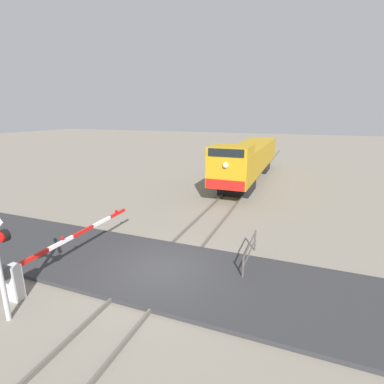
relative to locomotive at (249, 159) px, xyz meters
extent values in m
plane|color=gray|center=(0.00, -17.00, -1.95)|extent=(160.00, 160.00, 0.00)
cube|color=#59544C|center=(-0.72, -17.00, -1.88)|extent=(0.08, 80.00, 0.15)
cube|color=#59544C|center=(0.72, -17.00, -1.88)|extent=(0.08, 80.00, 0.15)
cube|color=#2D2D30|center=(0.00, -17.00, -1.87)|extent=(36.00, 4.56, 0.15)
cube|color=black|center=(0.00, -4.30, -1.43)|extent=(2.32, 3.20, 1.05)
cube|color=black|center=(0.00, 4.87, -1.43)|extent=(2.32, 3.20, 1.05)
cube|color=#B28414|center=(0.00, 0.28, 0.16)|extent=(2.73, 16.68, 2.12)
cube|color=#B28414|center=(0.00, -6.71, 1.53)|extent=(2.67, 2.69, 0.62)
cube|color=black|center=(0.00, -8.08, 1.53)|extent=(2.32, 0.06, 0.50)
cube|color=red|center=(0.00, -8.09, -0.55)|extent=(2.59, 0.08, 0.64)
sphere|color=#F2EACC|center=(0.00, -8.10, 0.74)|extent=(0.36, 0.36, 0.36)
sphere|color=red|center=(-2.61, -21.15, 0.79)|extent=(0.28, 0.28, 0.28)
cylinder|color=black|center=(-2.61, -21.03, 0.79)|extent=(0.34, 0.14, 0.34)
cube|color=silver|center=(-3.66, -20.26, -1.34)|extent=(0.36, 0.36, 1.23)
cube|color=black|center=(-3.66, -20.61, -0.82)|extent=(0.28, 0.36, 0.40)
cube|color=red|center=(-3.66, -19.45, -0.82)|extent=(0.10, 1.21, 0.14)
cube|color=white|center=(-3.66, -18.25, -0.82)|extent=(0.10, 1.21, 0.14)
cube|color=red|center=(-3.66, -17.04, -0.82)|extent=(0.10, 1.21, 0.14)
cube|color=white|center=(-3.66, -15.83, -0.82)|extent=(0.10, 1.21, 0.14)
cube|color=red|center=(-3.66, -14.63, -0.82)|extent=(0.10, 1.21, 0.14)
sphere|color=red|center=(-3.66, -18.15, -0.68)|extent=(0.14, 0.14, 0.14)
sphere|color=red|center=(-3.66, -14.71, -0.68)|extent=(0.14, 0.14, 0.14)
cylinder|color=#4C4742|center=(2.97, -16.49, -1.48)|extent=(0.08, 0.08, 0.95)
cylinder|color=#4C4742|center=(2.97, -13.88, -1.48)|extent=(0.08, 0.08, 0.95)
cylinder|color=#4C4742|center=(2.97, -15.18, -1.04)|extent=(0.06, 2.61, 0.06)
cylinder|color=#4C4742|center=(2.97, -15.18, -1.43)|extent=(0.06, 2.61, 0.06)
camera|label=1|loc=(4.70, -25.94, 3.96)|focal=27.38mm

